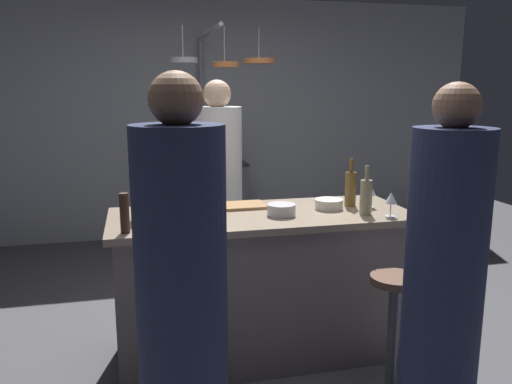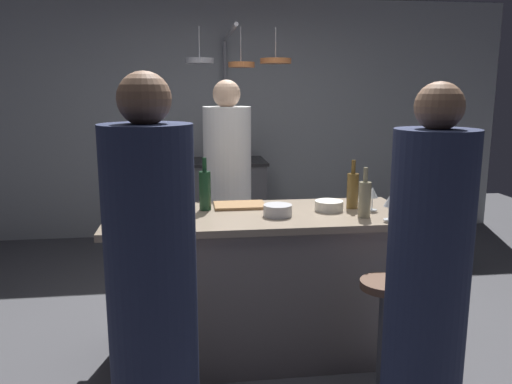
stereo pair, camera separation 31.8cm
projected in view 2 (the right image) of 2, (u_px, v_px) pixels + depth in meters
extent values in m
plane|color=#4C4C51|center=(259.00, 351.00, 3.24)|extent=(9.00, 9.00, 0.00)
cube|color=#9EA3A8|center=(225.00, 119.00, 5.75)|extent=(6.40, 0.16, 2.60)
cube|color=slate|center=(259.00, 287.00, 3.15)|extent=(1.72, 0.66, 0.86)
cube|color=gray|center=(259.00, 216.00, 3.06)|extent=(1.80, 0.72, 0.04)
cube|color=#47474C|center=(228.00, 202.00, 5.53)|extent=(0.76, 0.60, 0.86)
cube|color=black|center=(228.00, 162.00, 5.45)|extent=(0.80, 0.64, 0.03)
cylinder|color=white|center=(228.00, 206.00, 3.91)|extent=(0.36, 0.36, 1.50)
sphere|color=#D8AD8C|center=(227.00, 94.00, 3.74)|extent=(0.21, 0.21, 0.21)
cylinder|color=#4C4C51|center=(170.00, 359.00, 2.50)|extent=(0.06, 0.06, 0.62)
cylinder|color=brown|center=(167.00, 296.00, 2.44)|extent=(0.26, 0.26, 0.04)
cylinder|color=#262D4C|center=(153.00, 311.00, 2.06)|extent=(0.36, 0.36, 1.50)
sphere|color=#8C664C|center=(144.00, 99.00, 1.89)|extent=(0.20, 0.20, 0.20)
cylinder|color=#4C4C51|center=(383.00, 345.00, 2.64)|extent=(0.06, 0.06, 0.62)
cylinder|color=brown|center=(386.00, 285.00, 2.58)|extent=(0.26, 0.26, 0.04)
cylinder|color=#262D4C|center=(426.00, 299.00, 2.22)|extent=(0.35, 0.35, 1.47)
sphere|color=#8C664C|center=(439.00, 106.00, 2.06)|extent=(0.20, 0.20, 0.20)
cylinder|color=gray|center=(226.00, 141.00, 5.65)|extent=(0.04, 0.04, 2.15)
cylinder|color=gray|center=(230.00, 33.00, 4.79)|extent=(0.04, 1.34, 0.04)
cylinder|color=gray|center=(200.00, 61.00, 4.27)|extent=(0.24, 0.24, 0.04)
cylinder|color=gray|center=(199.00, 43.00, 4.28)|extent=(0.01, 0.01, 0.29)
cylinder|color=#B26638|center=(241.00, 65.00, 4.31)|extent=(0.23, 0.23, 0.04)
cylinder|color=gray|center=(241.00, 46.00, 4.32)|extent=(0.01, 0.01, 0.32)
cylinder|color=#B26638|center=(276.00, 61.00, 4.38)|extent=(0.27, 0.27, 0.04)
cylinder|color=gray|center=(276.00, 44.00, 4.36)|extent=(0.01, 0.01, 0.28)
cylinder|color=brown|center=(442.00, 263.00, 4.63)|extent=(0.24, 0.24, 0.16)
sphere|color=#2D6633|center=(444.00, 236.00, 4.58)|extent=(0.36, 0.36, 0.36)
cube|color=#997047|center=(240.00, 205.00, 3.23)|extent=(0.32, 0.22, 0.02)
cylinder|color=#382319|center=(117.00, 210.00, 2.69)|extent=(0.05, 0.05, 0.21)
cylinder|color=#193D23|center=(205.00, 191.00, 3.12)|extent=(0.07, 0.07, 0.24)
cylinder|color=#193D23|center=(204.00, 165.00, 3.09)|extent=(0.03, 0.03, 0.08)
cylinder|color=black|center=(135.00, 196.00, 2.94)|extent=(0.07, 0.07, 0.25)
cylinder|color=black|center=(134.00, 168.00, 2.91)|extent=(0.03, 0.03, 0.08)
cylinder|color=gray|center=(365.00, 200.00, 2.95)|extent=(0.07, 0.07, 0.21)
cylinder|color=gray|center=(366.00, 175.00, 2.92)|extent=(0.03, 0.03, 0.08)
cylinder|color=brown|center=(353.00, 191.00, 3.17)|extent=(0.07, 0.07, 0.22)
cylinder|color=brown|center=(354.00, 167.00, 3.14)|extent=(0.03, 0.03, 0.08)
cylinder|color=silver|center=(389.00, 220.00, 2.89)|extent=(0.06, 0.06, 0.01)
cylinder|color=silver|center=(389.00, 213.00, 2.89)|extent=(0.01, 0.01, 0.07)
cone|color=silver|center=(390.00, 201.00, 2.87)|extent=(0.07, 0.07, 0.06)
cylinder|color=silver|center=(372.00, 210.00, 3.13)|extent=(0.06, 0.06, 0.01)
cylinder|color=silver|center=(372.00, 203.00, 3.12)|extent=(0.01, 0.01, 0.07)
cone|color=silver|center=(373.00, 192.00, 3.11)|extent=(0.07, 0.07, 0.06)
cylinder|color=silver|center=(329.00, 206.00, 3.12)|extent=(0.17, 0.17, 0.06)
cylinder|color=#B7B7BC|center=(278.00, 210.00, 2.98)|extent=(0.17, 0.17, 0.07)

